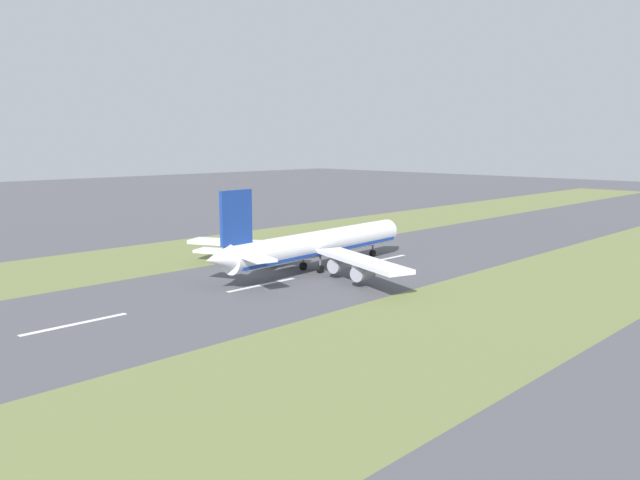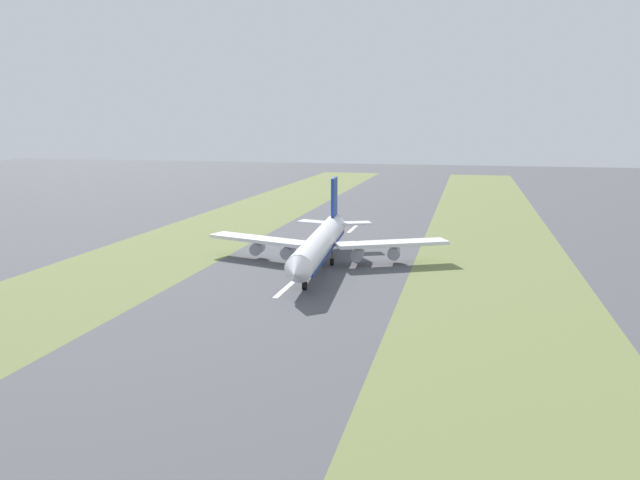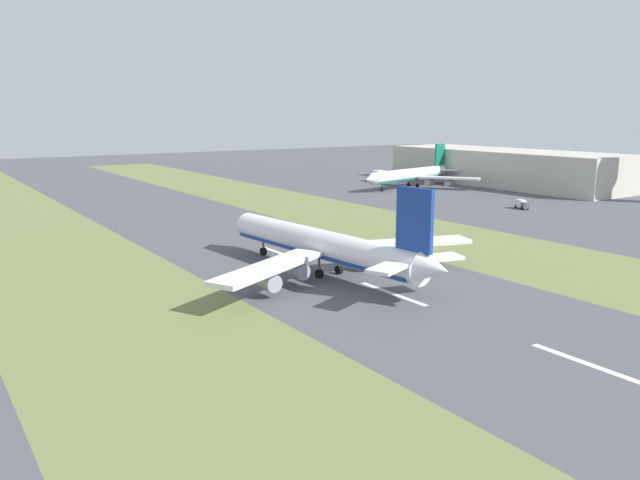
% 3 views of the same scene
% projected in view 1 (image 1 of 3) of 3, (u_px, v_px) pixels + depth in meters
% --- Properties ---
extents(ground_plane, '(800.00, 800.00, 0.00)m').
position_uv_depth(ground_plane, '(336.00, 269.00, 146.49)').
color(ground_plane, '#4C4C51').
extents(grass_median_west, '(40.00, 600.00, 0.01)m').
position_uv_depth(grass_median_west, '(221.00, 247.00, 177.73)').
color(grass_median_west, olive).
rests_on(grass_median_west, ground).
extents(grass_median_east, '(40.00, 600.00, 0.01)m').
position_uv_depth(grass_median_east, '(513.00, 304.00, 115.24)').
color(grass_median_east, olive).
rests_on(grass_median_east, ground).
extents(centreline_dash_near, '(1.20, 18.00, 0.01)m').
position_uv_depth(centreline_dash_near, '(75.00, 324.00, 102.52)').
color(centreline_dash_near, silver).
rests_on(centreline_dash_near, ground).
extents(centreline_dash_mid, '(1.20, 18.00, 0.01)m').
position_uv_depth(centreline_dash_mid, '(262.00, 285.00, 130.62)').
color(centreline_dash_mid, silver).
rests_on(centreline_dash_mid, ground).
extents(centreline_dash_far, '(1.20, 18.00, 0.01)m').
position_uv_depth(centreline_dash_far, '(382.00, 260.00, 158.72)').
color(centreline_dash_far, silver).
rests_on(centreline_dash_far, ground).
extents(airplane_main_jet, '(63.94, 67.22, 20.20)m').
position_uv_depth(airplane_main_jet, '(315.00, 245.00, 144.13)').
color(airplane_main_jet, white).
rests_on(airplane_main_jet, ground).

